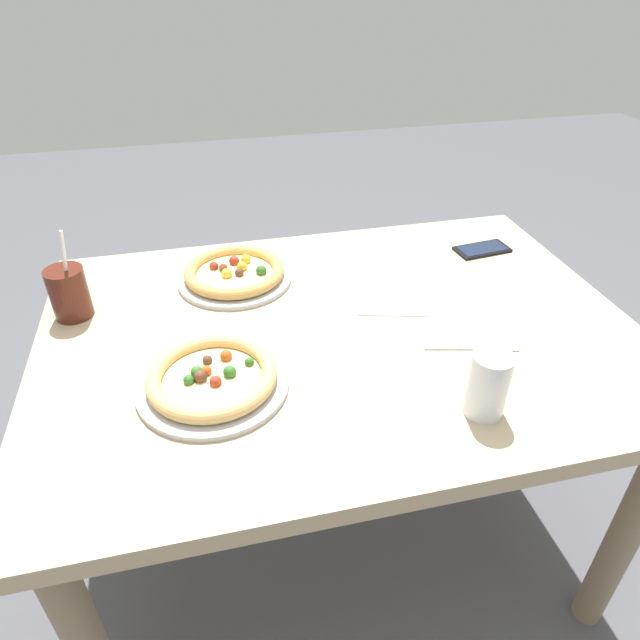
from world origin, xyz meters
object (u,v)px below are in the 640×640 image
(drink_cup_colored, at_px, (69,293))
(fork, at_px, (476,347))
(pizza_far, at_px, (235,274))
(cell_phone, at_px, (482,249))
(pizza_near, at_px, (212,379))
(water_cup_clear, at_px, (488,384))

(drink_cup_colored, bearing_deg, fork, -21.20)
(pizza_far, xyz_separation_m, drink_cup_colored, (-0.38, -0.07, 0.04))
(drink_cup_colored, bearing_deg, cell_phone, 4.30)
(pizza_near, xyz_separation_m, drink_cup_colored, (-0.29, 0.33, 0.04))
(pizza_far, relative_size, drink_cup_colored, 1.36)
(water_cup_clear, relative_size, cell_phone, 0.82)
(drink_cup_colored, distance_m, cell_phone, 1.07)
(pizza_near, distance_m, cell_phone, 0.88)
(pizza_far, height_order, cell_phone, pizza_far)
(pizza_far, bearing_deg, pizza_near, -102.01)
(water_cup_clear, bearing_deg, cell_phone, 63.44)
(pizza_far, distance_m, water_cup_clear, 0.71)
(fork, relative_size, cell_phone, 1.27)
(drink_cup_colored, height_order, water_cup_clear, drink_cup_colored)
(pizza_far, xyz_separation_m, fork, (0.47, -0.41, -0.02))
(fork, xyz_separation_m, cell_phone, (0.22, 0.41, 0.00))
(pizza_near, height_order, pizza_far, pizza_far)
(drink_cup_colored, relative_size, cell_phone, 1.35)
(pizza_near, xyz_separation_m, water_cup_clear, (0.48, -0.18, 0.05))
(pizza_near, bearing_deg, water_cup_clear, -20.83)
(water_cup_clear, height_order, cell_phone, water_cup_clear)
(drink_cup_colored, distance_m, water_cup_clear, 0.93)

